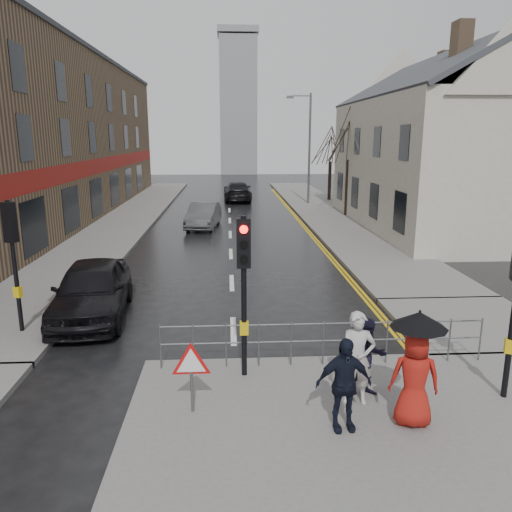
{
  "coord_description": "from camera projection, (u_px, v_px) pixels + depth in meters",
  "views": [
    {
      "loc": [
        -0.1,
        -9.5,
        5.05
      ],
      "look_at": [
        0.73,
        5.21,
        1.52
      ],
      "focal_mm": 35.0,
      "sensor_mm": 36.0,
      "label": 1
    }
  ],
  "objects": [
    {
      "name": "ground",
      "position": [
        235.0,
        385.0,
        10.4
      ],
      "size": [
        120.0,
        120.0,
        0.0
      ],
      "primitive_type": "plane",
      "color": "black",
      "rests_on": "ground"
    },
    {
      "name": "car_far",
      "position": [
        237.0,
        191.0,
        40.09
      ],
      "size": [
        2.26,
        5.3,
        1.52
      ],
      "primitive_type": "imported",
      "rotation": [
        0.0,
        0.0,
        3.16
      ],
      "color": "black",
      "rests_on": "ground"
    },
    {
      "name": "tree_near",
      "position": [
        349.0,
        135.0,
        30.98
      ],
      "size": [
        2.4,
        2.4,
        6.58
      ],
      "color": "#2F241A",
      "rests_on": "right_pavement"
    },
    {
      "name": "car_parked",
      "position": [
        92.0,
        290.0,
        14.17
      ],
      "size": [
        2.31,
        4.91,
        1.63
      ],
      "primitive_type": "imported",
      "rotation": [
        0.0,
        0.0,
        0.08
      ],
      "color": "black",
      "rests_on": "ground"
    },
    {
      "name": "church_tower",
      "position": [
        238.0,
        107.0,
        68.58
      ],
      "size": [
        5.0,
        5.0,
        18.0
      ],
      "primitive_type": "cube",
      "color": "gray",
      "rests_on": "ground"
    },
    {
      "name": "building_right_cream",
      "position": [
        447.0,
        142.0,
        27.43
      ],
      "size": [
        9.0,
        16.4,
        10.1
      ],
      "color": "#B0AB99",
      "rests_on": "ground"
    },
    {
      "name": "traffic_signal_far_left",
      "position": [
        12.0,
        243.0,
        12.44
      ],
      "size": [
        0.34,
        0.33,
        3.4
      ],
      "color": "black",
      "rests_on": "left_pavement"
    },
    {
      "name": "pedestrian_b",
      "position": [
        368.0,
        358.0,
        9.55
      ],
      "size": [
        0.86,
        0.73,
        1.57
      ],
      "primitive_type": "imported",
      "rotation": [
        0.0,
        0.0,
        0.19
      ],
      "color": "black",
      "rests_on": "near_pavement"
    },
    {
      "name": "right_pavement",
      "position": [
        322.0,
        209.0,
        35.02
      ],
      "size": [
        4.0,
        40.0,
        0.14
      ],
      "primitive_type": "cube",
      "color": "#605E5B",
      "rests_on": "ground"
    },
    {
      "name": "traffic_signal_near_left",
      "position": [
        244.0,
        269.0,
        10.03
      ],
      "size": [
        0.28,
        0.27,
        3.4
      ],
      "color": "black",
      "rests_on": "near_pavement"
    },
    {
      "name": "tree_far",
      "position": [
        331.0,
        145.0,
        38.94
      ],
      "size": [
        2.4,
        2.4,
        5.64
      ],
      "color": "#2F241A",
      "rests_on": "right_pavement"
    },
    {
      "name": "pedestrian_with_umbrella",
      "position": [
        416.0,
        364.0,
        8.51
      ],
      "size": [
        0.96,
        0.96,
        2.07
      ],
      "color": "#A31B13",
      "rests_on": "near_pavement"
    },
    {
      "name": "near_pavement",
      "position": [
        448.0,
        493.0,
        7.16
      ],
      "size": [
        10.0,
        9.0,
        0.14
      ],
      "primitive_type": "cube",
      "color": "#605E5B",
      "rests_on": "ground"
    },
    {
      "name": "warning_sign",
      "position": [
        191.0,
        366.0,
        8.95
      ],
      "size": [
        0.8,
        0.07,
        1.35
      ],
      "color": "#595B5E",
      "rests_on": "near_pavement"
    },
    {
      "name": "pedestrian_a",
      "position": [
        357.0,
        358.0,
        9.29
      ],
      "size": [
        0.7,
        0.51,
        1.79
      ],
      "primitive_type": "imported",
      "rotation": [
        0.0,
        0.0,
        -0.14
      ],
      "color": "#B3B3AF",
      "rests_on": "near_pavement"
    },
    {
      "name": "street_lamp",
      "position": [
        307.0,
        141.0,
        36.81
      ],
      "size": [
        1.83,
        0.25,
        8.0
      ],
      "color": "#595B5E",
      "rests_on": "right_pavement"
    },
    {
      "name": "guard_railing_front",
      "position": [
        324.0,
        334.0,
        10.89
      ],
      "size": [
        7.14,
        0.04,
        1.0
      ],
      "color": "#595B5E",
      "rests_on": "near_pavement"
    },
    {
      "name": "building_left_terrace",
      "position": [
        29.0,
        138.0,
        29.94
      ],
      "size": [
        8.0,
        42.0,
        10.0
      ],
      "primitive_type": "cube",
      "color": "#7B5F47",
      "rests_on": "ground"
    },
    {
      "name": "pavement_bridge_right",
      "position": [
        470.0,
        323.0,
        13.66
      ],
      "size": [
        4.0,
        4.2,
        0.14
      ],
      "primitive_type": "cube",
      "color": "#605E5B",
      "rests_on": "ground"
    },
    {
      "name": "car_mid",
      "position": [
        204.0,
        215.0,
        28.27
      ],
      "size": [
        2.02,
        4.41,
        1.4
      ],
      "primitive_type": "imported",
      "rotation": [
        0.0,
        0.0,
        -0.13
      ],
      "color": "#414346",
      "rests_on": "ground"
    },
    {
      "name": "pedestrian_d",
      "position": [
        344.0,
        384.0,
        8.44
      ],
      "size": [
        1.01,
        0.49,
        1.66
      ],
      "primitive_type": "imported",
      "rotation": [
        0.0,
        0.0,
        0.09
      ],
      "color": "black",
      "rests_on": "near_pavement"
    },
    {
      "name": "left_pavement",
      "position": [
        129.0,
        215.0,
        32.36
      ],
      "size": [
        4.0,
        44.0,
        0.14
      ],
      "primitive_type": "cube",
      "color": "#605E5B",
      "rests_on": "ground"
    }
  ]
}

